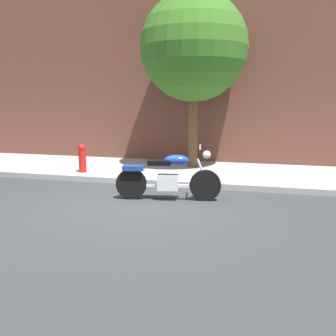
% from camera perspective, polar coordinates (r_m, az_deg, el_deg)
% --- Properties ---
extents(ground_plane, '(60.00, 60.00, 0.00)m').
position_cam_1_polar(ground_plane, '(7.99, -4.27, -5.24)').
color(ground_plane, '#303335').
extents(sidewalk, '(25.63, 3.25, 0.14)m').
position_cam_1_polar(sidewalk, '(11.05, 1.29, -0.54)').
color(sidewalk, '#9D9D9D').
rests_on(sidewalk, ground).
extents(building_facade, '(25.63, 0.50, 8.20)m').
position_cam_1_polar(building_facade, '(12.85, 3.45, 18.98)').
color(building_facade, brown).
rests_on(building_facade, ground).
extents(motorcycle, '(2.21, 0.74, 1.15)m').
position_cam_1_polar(motorcycle, '(8.18, -0.01, -1.39)').
color(motorcycle, black).
rests_on(motorcycle, ground).
extents(street_tree, '(3.03, 3.03, 5.05)m').
position_cam_1_polar(street_tree, '(11.41, 3.80, 17.16)').
color(street_tree, brown).
rests_on(street_tree, ground).
extents(fire_hydrant, '(0.20, 0.20, 0.91)m').
position_cam_1_polar(fire_hydrant, '(10.81, -12.42, 1.06)').
color(fire_hydrant, red).
rests_on(fire_hydrant, ground).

